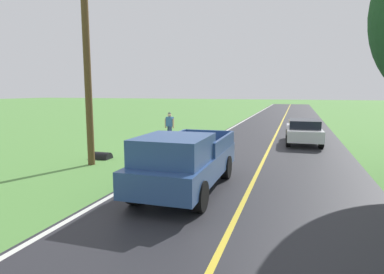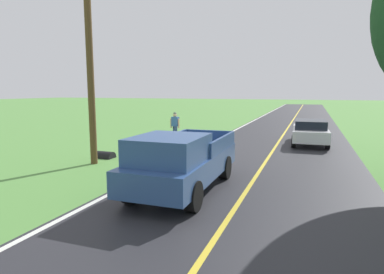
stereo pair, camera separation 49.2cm
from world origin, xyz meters
name	(u,v)px [view 1 (the left image)]	position (x,y,z in m)	size (l,w,h in m)	color
ground_plane	(187,144)	(0.00, 0.00, 0.00)	(200.00, 200.00, 0.00)	#568E42
road_surface	(269,149)	(-4.58, 0.00, 0.00)	(7.86, 120.00, 0.00)	#28282D
lane_edge_line	(201,145)	(-0.83, 0.00, 0.01)	(0.16, 117.60, 0.00)	silver
lane_centre_line	(269,149)	(-4.58, 0.00, 0.01)	(0.14, 117.60, 0.00)	gold
hitchhiker_walking	(170,125)	(1.51, -1.11, 0.98)	(0.62, 0.52, 1.75)	navy
suitcase_carried	(163,136)	(1.94, -1.04, 0.24)	(0.20, 0.46, 0.48)	black
pickup_truck_passing	(184,160)	(-2.71, 8.32, 0.97)	(2.13, 5.42, 1.82)	#2D4C84
sedan_near_oncoming	(304,131)	(-6.31, -2.33, 0.75)	(2.06, 4.47, 1.41)	silver
utility_pole_roadside	(87,65)	(2.16, 6.06, 4.07)	(0.28, 0.28, 8.15)	brown
drainage_culvert	(102,159)	(2.42, 4.91, 0.00)	(0.60, 0.60, 0.80)	black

